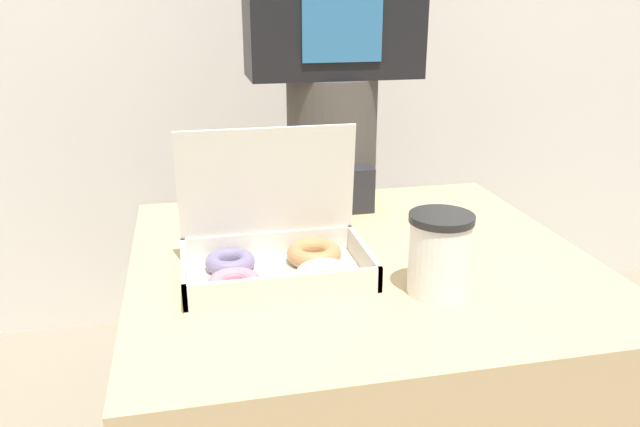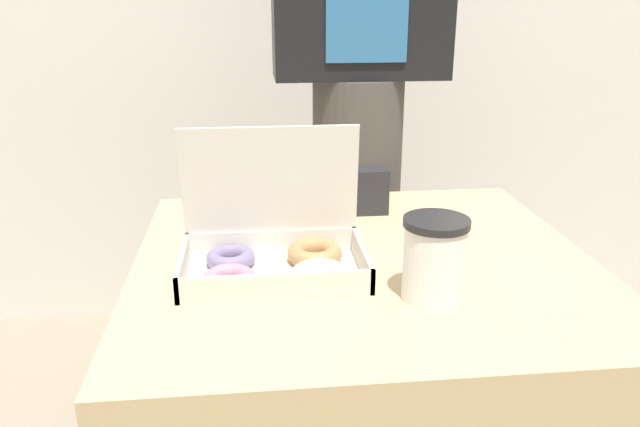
{
  "view_description": "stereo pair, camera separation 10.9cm",
  "coord_description": "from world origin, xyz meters",
  "px_view_note": "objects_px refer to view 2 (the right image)",
  "views": [
    {
      "loc": [
        -0.3,
        -1.04,
        1.17
      ],
      "look_at": [
        -0.09,
        -0.03,
        0.8
      ],
      "focal_mm": 35.0,
      "sensor_mm": 36.0,
      "label": 1
    },
    {
      "loc": [
        -0.2,
        -1.06,
        1.17
      ],
      "look_at": [
        -0.09,
        -0.03,
        0.8
      ],
      "focal_mm": 35.0,
      "sensor_mm": 36.0,
      "label": 2
    }
  ],
  "objects_px": {
    "donut_box": "(277,252)",
    "coffee_cup": "(434,259)",
    "person_customer": "(359,70)",
    "napkin_holder": "(360,191)"
  },
  "relations": [
    {
      "from": "napkin_holder",
      "to": "coffee_cup",
      "type": "bearing_deg",
      "value": -83.79
    },
    {
      "from": "coffee_cup",
      "to": "napkin_holder",
      "type": "xyz_separation_m",
      "value": [
        -0.05,
        0.43,
        -0.02
      ]
    },
    {
      "from": "donut_box",
      "to": "coffee_cup",
      "type": "relative_size",
      "value": 2.33
    },
    {
      "from": "napkin_holder",
      "to": "person_customer",
      "type": "xyz_separation_m",
      "value": [
        0.05,
        0.36,
        0.22
      ]
    },
    {
      "from": "donut_box",
      "to": "person_customer",
      "type": "distance_m",
      "value": 0.75
    },
    {
      "from": "coffee_cup",
      "to": "donut_box",
      "type": "bearing_deg",
      "value": 153.92
    },
    {
      "from": "person_customer",
      "to": "donut_box",
      "type": "bearing_deg",
      "value": -110.76
    },
    {
      "from": "coffee_cup",
      "to": "person_customer",
      "type": "height_order",
      "value": "person_customer"
    },
    {
      "from": "coffee_cup",
      "to": "person_customer",
      "type": "xyz_separation_m",
      "value": [
        0.01,
        0.79,
        0.21
      ]
    },
    {
      "from": "donut_box",
      "to": "coffee_cup",
      "type": "distance_m",
      "value": 0.28
    }
  ]
}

